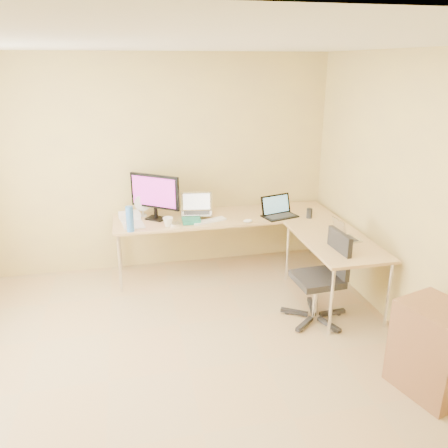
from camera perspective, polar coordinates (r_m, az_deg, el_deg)
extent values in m
plane|color=tan|center=(4.08, -4.45, -17.87)|extent=(4.50, 4.50, 0.00)
plane|color=white|center=(3.23, -5.75, 21.72)|extent=(4.50, 4.50, 0.00)
plane|color=tan|center=(5.60, -8.12, 7.36)|extent=(4.50, 0.00, 4.50)
plane|color=tan|center=(4.23, 24.44, 1.70)|extent=(0.00, 4.50, 4.50)
cube|color=tan|center=(5.60, 0.10, -2.48)|extent=(2.65, 0.70, 0.73)
cube|color=tan|center=(5.03, 13.59, -5.73)|extent=(0.70, 1.30, 0.73)
cube|color=black|center=(5.33, -8.70, 3.38)|extent=(0.63, 0.54, 0.54)
cube|color=#18654F|center=(5.29, -4.18, 0.61)|extent=(0.22, 0.29, 0.05)
cube|color=#A7A7A7|center=(5.37, -3.48, 2.51)|extent=(0.40, 0.33, 0.24)
cube|color=black|center=(5.43, 7.10, 2.17)|extent=(0.46, 0.39, 0.25)
cube|color=white|center=(5.26, -1.87, 0.40)|extent=(0.42, 0.24, 0.02)
ellipsoid|color=white|center=(5.24, 3.02, 0.39)|extent=(0.11, 0.07, 0.04)
imported|color=white|center=(5.13, -7.08, 0.27)|extent=(0.15, 0.15, 0.11)
cylinder|color=silver|center=(5.16, -6.25, -0.03)|extent=(0.15, 0.15, 0.03)
cylinder|color=#3775CD|center=(5.02, -11.79, 0.63)|extent=(0.09, 0.09, 0.29)
cube|color=silver|center=(5.27, -11.38, -0.04)|extent=(0.27, 0.36, 0.01)
cube|color=white|center=(5.45, -11.81, 1.03)|extent=(0.26, 0.21, 0.08)
cylinder|color=silver|center=(5.50, -10.22, 2.21)|extent=(0.19, 0.19, 0.25)
cylinder|color=#252525|center=(5.46, 10.70, 1.34)|extent=(0.09, 0.09, 0.12)
cube|color=#BDBDBD|center=(4.87, 15.29, -0.87)|extent=(0.32, 0.26, 0.19)
cube|color=#252323|center=(4.59, 11.68, -6.27)|extent=(0.60, 0.60, 0.94)
cube|color=#A37A38|center=(4.02, 24.96, -14.25)|extent=(0.58, 0.65, 0.76)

